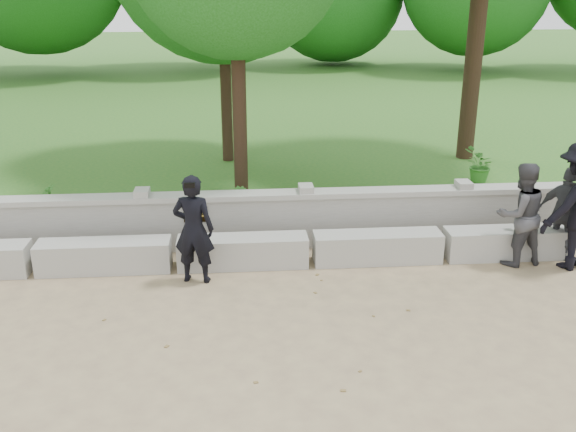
# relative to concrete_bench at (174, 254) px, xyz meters

# --- Properties ---
(ground) EXTENTS (80.00, 80.00, 0.00)m
(ground) POSITION_rel_concrete_bench_xyz_m (-0.00, -1.90, -0.22)
(ground) COLOR tan
(ground) RESTS_ON ground
(lawn) EXTENTS (40.00, 22.00, 0.25)m
(lawn) POSITION_rel_concrete_bench_xyz_m (-0.00, 12.10, -0.10)
(lawn) COLOR #276022
(lawn) RESTS_ON ground
(concrete_bench) EXTENTS (11.90, 0.45, 0.45)m
(concrete_bench) POSITION_rel_concrete_bench_xyz_m (0.00, 0.00, 0.00)
(concrete_bench) COLOR #B1AEA7
(concrete_bench) RESTS_ON ground
(parapet_wall) EXTENTS (12.50, 0.35, 0.90)m
(parapet_wall) POSITION_rel_concrete_bench_xyz_m (0.00, 0.70, 0.24)
(parapet_wall) COLOR #A6A49D
(parapet_wall) RESTS_ON ground
(man_main) EXTENTS (0.63, 0.57, 1.55)m
(man_main) POSITION_rel_concrete_bench_xyz_m (0.33, -0.45, 0.55)
(man_main) COLOR black
(man_main) RESTS_ON ground
(visitor_left) EXTENTS (0.84, 0.71, 1.55)m
(visitor_left) POSITION_rel_concrete_bench_xyz_m (5.03, -0.25, 0.55)
(visitor_left) COLOR #3D3C41
(visitor_left) RESTS_ON ground
(visitor_right) EXTENTS (0.82, 0.85, 1.42)m
(visitor_right) POSITION_rel_concrete_bench_xyz_m (5.80, -0.10, 0.49)
(visitor_right) COLOR #404145
(visitor_right) RESTS_ON ground
(shrub_b) EXTENTS (0.37, 0.35, 0.52)m
(shrub_b) POSITION_rel_concrete_bench_xyz_m (1.00, 1.40, 0.28)
(shrub_b) COLOR #357628
(shrub_b) RESTS_ON lawn
(shrub_c) EXTENTS (0.81, 0.81, 0.68)m
(shrub_c) POSITION_rel_concrete_bench_xyz_m (5.65, 3.00, 0.37)
(shrub_c) COLOR #357628
(shrub_c) RESTS_ON lawn
(shrub_d) EXTENTS (0.37, 0.38, 0.53)m
(shrub_d) POSITION_rel_concrete_bench_xyz_m (-2.19, 1.78, 0.29)
(shrub_d) COLOR #357628
(shrub_d) RESTS_ON lawn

